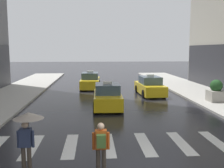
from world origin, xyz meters
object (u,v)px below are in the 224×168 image
at_px(taxi_second, 150,87).
at_px(pedestrian_with_umbrella, 27,125).
at_px(taxi_lead, 107,97).
at_px(pedestrian_with_backpack, 101,144).
at_px(planter_mid_block, 216,92).
at_px(taxi_third, 90,81).

relative_size(taxi_second, pedestrian_with_umbrella, 2.38).
bearing_deg(taxi_lead, pedestrian_with_umbrella, -108.23).
height_order(pedestrian_with_backpack, planter_mid_block, planter_mid_block).
distance_m(taxi_lead, planter_mid_block, 8.02).
distance_m(taxi_second, pedestrian_with_umbrella, 15.62).
relative_size(taxi_second, pedestrian_with_backpack, 2.79).
bearing_deg(taxi_second, taxi_third, 140.67).
height_order(taxi_lead, taxi_third, same).
relative_size(taxi_second, planter_mid_block, 2.88).
xyz_separation_m(taxi_lead, taxi_second, (3.94, 4.66, 0.00)).
bearing_deg(pedestrian_with_backpack, taxi_third, 91.58).
distance_m(taxi_lead, taxi_third, 9.01).
bearing_deg(taxi_third, pedestrian_with_backpack, -88.42).
bearing_deg(taxi_third, taxi_lead, -82.02).
bearing_deg(taxi_third, taxi_second, -39.33).
relative_size(taxi_lead, taxi_third, 0.99).
distance_m(taxi_third, pedestrian_with_umbrella, 18.30).
distance_m(pedestrian_with_backpack, planter_mid_block, 13.58).
xyz_separation_m(taxi_lead, planter_mid_block, (7.98, 0.76, 0.15)).
bearing_deg(taxi_second, pedestrian_with_backpack, -108.10).
bearing_deg(pedestrian_with_umbrella, taxi_third, 84.33).
height_order(pedestrian_with_umbrella, pedestrian_with_backpack, pedestrian_with_umbrella).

